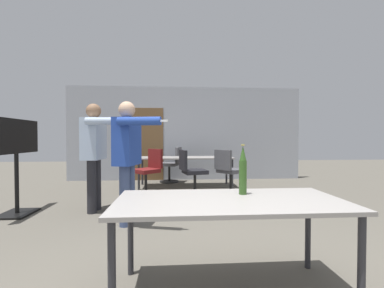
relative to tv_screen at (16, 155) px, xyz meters
name	(u,v)px	position (x,y,z in m)	size (l,w,h in m)	color
back_wall	(185,134)	(2.76, 3.24, 0.39)	(6.67, 0.12, 2.66)	#A3A8B2
conference_table_near	(230,208)	(2.87, -2.24, -0.28)	(1.73, 0.80, 0.73)	gray
conference_table_far	(185,159)	(2.73, 2.15, -0.26)	(2.31, 0.79, 0.73)	gray
tv_screen	(16,155)	(0.00, 0.00, 0.00)	(0.44, 1.18, 1.49)	black
person_near_casual	(95,147)	(1.17, 0.10, 0.12)	(0.79, 0.74, 1.75)	#28282D
person_far_watching	(128,151)	(1.82, -0.57, 0.09)	(0.75, 0.77, 1.70)	#3D4C75
office_chair_mid_tucked	(149,172)	(1.90, 1.43, -0.48)	(0.69, 0.68, 0.95)	black
office_chair_side_rolled	(228,173)	(3.62, 1.27, -0.49)	(0.69, 0.67, 0.95)	black
office_chair_near_pushed	(191,174)	(2.82, 1.22, -0.49)	(0.61, 0.56, 0.95)	black
office_chair_far_right	(172,166)	(2.39, 2.80, -0.49)	(0.63, 0.58, 0.95)	black
beer_bottle	(243,171)	(3.02, -2.07, -0.01)	(0.06, 0.06, 0.41)	#2D511E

